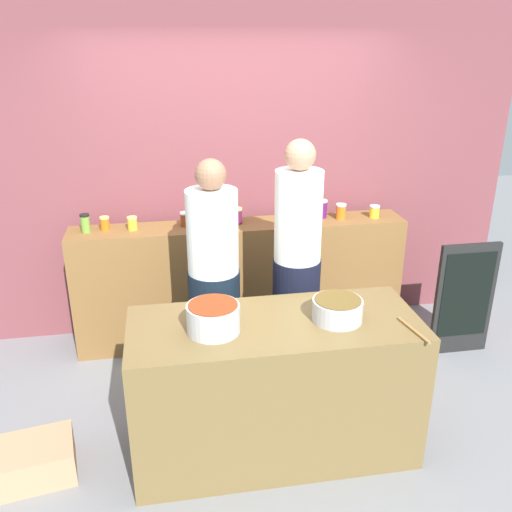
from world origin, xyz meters
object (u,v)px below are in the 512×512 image
at_px(preserve_jar_7, 322,209).
at_px(preserve_jar_8, 341,211).
at_px(preserve_jar_4, 205,221).
at_px(wooden_spoon, 414,330).
at_px(cooking_pot_center, 337,310).
at_px(preserve_jar_3, 185,219).
at_px(preserve_jar_9, 374,211).
at_px(cook_in_cap, 296,281).
at_px(preserve_jar_6, 237,216).
at_px(preserve_jar_1, 105,223).
at_px(preserve_jar_0, 85,223).
at_px(bread_crate, 34,461).
at_px(chalkboard_sign, 464,299).
at_px(preserve_jar_5, 221,215).
at_px(preserve_jar_2, 132,223).
at_px(cook_with_tongs, 214,292).
at_px(cooking_pot_left, 213,318).

xyz_separation_m(preserve_jar_7, preserve_jar_8, (0.14, -0.07, -0.01)).
height_order(preserve_jar_4, wooden_spoon, preserve_jar_4).
bearing_deg(cooking_pot_center, preserve_jar_3, 118.62).
distance_m(preserve_jar_9, cook_in_cap, 1.14).
bearing_deg(preserve_jar_6, preserve_jar_1, 178.59).
bearing_deg(preserve_jar_0, cooking_pot_center, -42.84).
distance_m(preserve_jar_6, bread_crate, 2.24).
xyz_separation_m(preserve_jar_3, preserve_jar_8, (1.27, -0.04, 0.01)).
relative_size(preserve_jar_8, chalkboard_sign, 0.13).
bearing_deg(preserve_jar_1, cooking_pot_center, -46.17).
height_order(preserve_jar_5, cook_in_cap, cook_in_cap).
distance_m(preserve_jar_4, preserve_jar_6, 0.27).
relative_size(preserve_jar_2, preserve_jar_6, 0.80).
bearing_deg(preserve_jar_4, cook_in_cap, -51.14).
bearing_deg(preserve_jar_6, preserve_jar_2, -179.51).
height_order(preserve_jar_6, wooden_spoon, preserve_jar_6).
distance_m(preserve_jar_5, chalkboard_sign, 2.06).
bearing_deg(preserve_jar_8, preserve_jar_6, 178.27).
xyz_separation_m(preserve_jar_4, preserve_jar_5, (0.14, 0.11, 0.00)).
bearing_deg(preserve_jar_8, cook_with_tongs, -148.64).
bearing_deg(cook_with_tongs, preserve_jar_5, 79.81).
bearing_deg(preserve_jar_8, preserve_jar_4, -178.15).
bearing_deg(preserve_jar_7, preserve_jar_3, -178.59).
height_order(cook_with_tongs, cook_in_cap, cook_in_cap).
height_order(preserve_jar_9, cooking_pot_center, preserve_jar_9).
xyz_separation_m(preserve_jar_0, preserve_jar_8, (2.03, -0.02, -0.01)).
distance_m(cook_with_tongs, cook_in_cap, 0.58).
bearing_deg(preserve_jar_0, preserve_jar_4, -3.53).
relative_size(preserve_jar_3, cook_in_cap, 0.06).
distance_m(preserve_jar_1, cooking_pot_center, 2.04).
relative_size(preserve_jar_8, cooking_pot_center, 0.43).
distance_m(preserve_jar_5, preserve_jar_9, 1.27).
height_order(preserve_jar_9, cook_with_tongs, cook_with_tongs).
xyz_separation_m(preserve_jar_4, bread_crate, (-1.16, -1.36, -0.98)).
xyz_separation_m(preserve_jar_7, chalkboard_sign, (1.03, -0.60, -0.62)).
distance_m(preserve_jar_1, preserve_jar_7, 1.74).
relative_size(preserve_jar_9, cooking_pot_left, 0.34).
distance_m(preserve_jar_5, cooking_pot_center, 1.58).
height_order(preserve_jar_8, chalkboard_sign, preserve_jar_8).
relative_size(preserve_jar_7, cook_in_cap, 0.08).
height_order(preserve_jar_6, cook_in_cap, cook_in_cap).
bearing_deg(preserve_jar_0, preserve_jar_6, 0.29).
bearing_deg(preserve_jar_8, preserve_jar_3, 178.30).
xyz_separation_m(preserve_jar_1, preserve_jar_5, (0.90, 0.02, 0.01)).
xyz_separation_m(preserve_jar_0, preserve_jar_1, (0.14, 0.03, -0.02)).
relative_size(preserve_jar_0, cook_in_cap, 0.08).
bearing_deg(preserve_jar_1, cook_in_cap, -30.74).
height_order(cooking_pot_center, cook_with_tongs, cook_with_tongs).
xyz_separation_m(preserve_jar_1, cooking_pot_center, (1.41, -1.47, -0.12)).
xyz_separation_m(preserve_jar_8, cook_with_tongs, (-1.12, -0.68, -0.31)).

